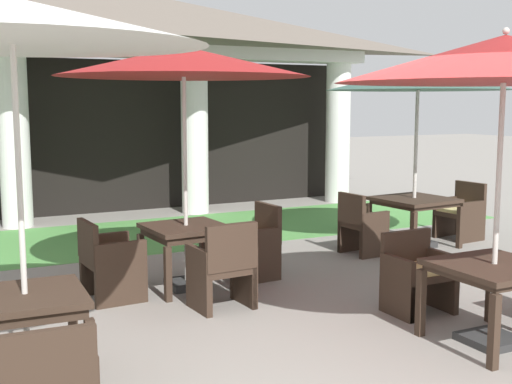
# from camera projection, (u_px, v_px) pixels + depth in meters

# --- Properties ---
(background_pavilion) EXTENTS (11.01, 2.81, 4.14)m
(background_pavilion) POSITION_uv_depth(u_px,v_px,m) (105.00, 42.00, 11.79)
(background_pavilion) COLOR white
(background_pavilion) RESTS_ON ground
(lawn_strip) EXTENTS (12.81, 2.80, 0.01)m
(lawn_strip) POSITION_uv_depth(u_px,v_px,m) (139.00, 235.00, 10.64)
(lawn_strip) COLOR #519347
(lawn_strip) RESTS_ON ground
(patio_table_near_foreground) EXTENTS (1.09, 1.09, 0.73)m
(patio_table_near_foreground) POSITION_uv_depth(u_px,v_px,m) (414.00, 204.00, 9.79)
(patio_table_near_foreground) COLOR #38281E
(patio_table_near_foreground) RESTS_ON ground
(patio_umbrella_near_foreground) EXTENTS (2.67, 2.67, 2.67)m
(patio_umbrella_near_foreground) POSITION_uv_depth(u_px,v_px,m) (418.00, 81.00, 9.55)
(patio_umbrella_near_foreground) COLOR #2D2D2D
(patio_umbrella_near_foreground) RESTS_ON ground
(patio_chair_near_foreground_east) EXTENTS (0.59, 0.64, 0.88)m
(patio_chair_near_foreground_east) POSITION_uv_depth(u_px,v_px,m) (461.00, 213.00, 10.35)
(patio_chair_near_foreground_east) COLOR #38281E
(patio_chair_near_foreground_east) RESTS_ON ground
(patio_chair_near_foreground_west) EXTENTS (0.54, 0.58, 0.88)m
(patio_chair_near_foreground_west) POSITION_uv_depth(u_px,v_px,m) (361.00, 226.00, 9.29)
(patio_chair_near_foreground_west) COLOR #38281E
(patio_chair_near_foreground_west) RESTS_ON ground
(patio_table_mid_left) EXTENTS (0.89, 0.89, 0.73)m
(patio_table_mid_left) POSITION_uv_depth(u_px,v_px,m) (25.00, 307.00, 4.90)
(patio_table_mid_left) COLOR #38281E
(patio_table_mid_left) RESTS_ON ground
(patio_umbrella_mid_left) EXTENTS (2.76, 2.76, 2.92)m
(patio_umbrella_mid_left) POSITION_uv_depth(u_px,v_px,m) (12.00, 24.00, 4.62)
(patio_umbrella_mid_left) COLOR #2D2D2D
(patio_umbrella_mid_left) RESTS_ON ground
(patio_table_mid_right) EXTENTS (0.93, 0.93, 0.73)m
(patio_table_mid_right) POSITION_uv_depth(u_px,v_px,m) (186.00, 234.00, 7.58)
(patio_table_mid_right) COLOR #38281E
(patio_table_mid_right) RESTS_ON ground
(patio_umbrella_mid_right) EXTENTS (2.82, 2.82, 2.80)m
(patio_umbrella_mid_right) POSITION_uv_depth(u_px,v_px,m) (184.00, 63.00, 7.32)
(patio_umbrella_mid_right) COLOR #2D2D2D
(patio_umbrella_mid_right) RESTS_ON ground
(patio_chair_mid_right_west) EXTENTS (0.61, 0.64, 0.88)m
(patio_chair_mid_right_west) POSITION_uv_depth(u_px,v_px,m) (109.00, 262.00, 7.15)
(patio_chair_mid_right_west) COLOR #38281E
(patio_chair_mid_right_west) RESTS_ON ground
(patio_chair_mid_right_east) EXTENTS (0.53, 0.60, 0.89)m
(patio_chair_mid_right_east) POSITION_uv_depth(u_px,v_px,m) (255.00, 245.00, 8.07)
(patio_chair_mid_right_east) COLOR #38281E
(patio_chair_mid_right_east) RESTS_ON ground
(patio_chair_mid_right_south) EXTENTS (0.62, 0.54, 0.92)m
(patio_chair_mid_right_south) POSITION_uv_depth(u_px,v_px,m) (223.00, 269.00, 6.83)
(patio_chair_mid_right_south) COLOR #38281E
(patio_chair_mid_right_south) RESTS_ON ground
(patio_table_far_back) EXTENTS (0.94, 0.94, 0.72)m
(patio_table_far_back) POSITION_uv_depth(u_px,v_px,m) (494.00, 274.00, 5.81)
(patio_table_far_back) COLOR #38281E
(patio_table_far_back) RESTS_ON ground
(patio_umbrella_far_back) EXTENTS (2.85, 2.85, 2.75)m
(patio_umbrella_far_back) POSITION_uv_depth(u_px,v_px,m) (505.00, 60.00, 5.56)
(patio_umbrella_far_back) COLOR #2D2D2D
(patio_umbrella_far_back) RESTS_ON ground
(patio_chair_far_back_north) EXTENTS (0.63, 0.50, 0.81)m
(patio_chair_far_back_north) POSITION_uv_depth(u_px,v_px,m) (417.00, 274.00, 6.73)
(patio_chair_far_back_north) COLOR #38281E
(patio_chair_far_back_north) RESTS_ON ground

